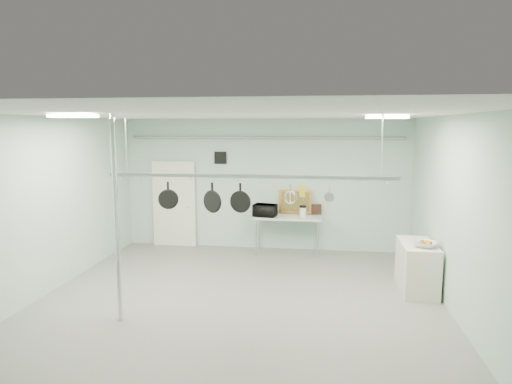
% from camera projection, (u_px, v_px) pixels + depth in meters
% --- Properties ---
extents(floor, '(8.00, 8.00, 0.00)m').
position_uv_depth(floor, '(234.00, 311.00, 7.51)').
color(floor, gray).
rests_on(floor, ground).
extents(ceiling, '(7.00, 8.00, 0.02)m').
position_uv_depth(ceiling, '(233.00, 115.00, 7.06)').
color(ceiling, silver).
rests_on(ceiling, back_wall).
extents(back_wall, '(7.00, 0.02, 3.20)m').
position_uv_depth(back_wall, '(265.00, 185.00, 11.20)').
color(back_wall, '#ADD0BB').
rests_on(back_wall, floor).
extents(right_wall, '(0.02, 8.00, 3.20)m').
position_uv_depth(right_wall, '(464.00, 222.00, 6.79)').
color(right_wall, '#ADD0BB').
rests_on(right_wall, floor).
extents(door, '(1.10, 0.10, 2.20)m').
position_uv_depth(door, '(174.00, 205.00, 11.55)').
color(door, silver).
rests_on(door, floor).
extents(wall_vent, '(0.30, 0.04, 0.30)m').
position_uv_depth(wall_vent, '(220.00, 158.00, 11.24)').
color(wall_vent, black).
rests_on(wall_vent, back_wall).
extents(conduit_pipe, '(6.60, 0.07, 0.07)m').
position_uv_depth(conduit_pipe, '(264.00, 138.00, 10.95)').
color(conduit_pipe, gray).
rests_on(conduit_pipe, back_wall).
extents(chrome_pole, '(0.08, 0.08, 3.20)m').
position_uv_depth(chrome_pole, '(117.00, 220.00, 6.94)').
color(chrome_pole, silver).
rests_on(chrome_pole, floor).
extents(prep_table, '(1.60, 0.70, 0.91)m').
position_uv_depth(prep_table, '(288.00, 219.00, 10.84)').
color(prep_table, silver).
rests_on(prep_table, floor).
extents(side_cabinet, '(0.60, 1.20, 0.90)m').
position_uv_depth(side_cabinet, '(417.00, 267.00, 8.37)').
color(side_cabinet, beige).
rests_on(side_cabinet, floor).
extents(pot_rack, '(4.80, 0.06, 1.00)m').
position_uv_depth(pot_rack, '(249.00, 174.00, 7.46)').
color(pot_rack, '#B7B7BC').
rests_on(pot_rack, ceiling).
extents(light_panel_left, '(0.65, 0.30, 0.05)m').
position_uv_depth(light_panel_left, '(73.00, 116.00, 6.59)').
color(light_panel_left, white).
rests_on(light_panel_left, ceiling).
extents(light_panel_right, '(0.65, 0.30, 0.05)m').
position_uv_depth(light_panel_right, '(387.00, 117.00, 7.31)').
color(light_panel_right, white).
rests_on(light_panel_right, ceiling).
extents(microwave, '(0.59, 0.46, 0.29)m').
position_uv_depth(microwave, '(265.00, 210.00, 10.76)').
color(microwave, black).
rests_on(microwave, prep_table).
extents(coffee_canister, '(0.15, 0.15, 0.22)m').
position_uv_depth(coffee_canister, '(303.00, 212.00, 10.72)').
color(coffee_canister, silver).
rests_on(coffee_canister, prep_table).
extents(painting_large, '(0.79, 0.18, 0.58)m').
position_uv_depth(painting_large, '(295.00, 202.00, 11.06)').
color(painting_large, '#C97F36').
rests_on(painting_large, prep_table).
extents(painting_small, '(0.31, 0.11, 0.25)m').
position_uv_depth(painting_small, '(315.00, 209.00, 11.01)').
color(painting_small, black).
rests_on(painting_small, prep_table).
extents(fruit_bowl, '(0.52, 0.52, 0.10)m').
position_uv_depth(fruit_bowl, '(425.00, 244.00, 8.04)').
color(fruit_bowl, silver).
rests_on(fruit_bowl, side_cabinet).
extents(skillet_left, '(0.34, 0.12, 0.47)m').
position_uv_depth(skillet_left, '(168.00, 196.00, 7.71)').
color(skillet_left, black).
rests_on(skillet_left, pot_rack).
extents(skillet_mid, '(0.36, 0.23, 0.52)m').
position_uv_depth(skillet_mid, '(212.00, 198.00, 7.61)').
color(skillet_mid, black).
rests_on(skillet_mid, pot_rack).
extents(skillet_right, '(0.37, 0.14, 0.51)m').
position_uv_depth(skillet_right, '(240.00, 198.00, 7.54)').
color(skillet_right, black).
rests_on(skillet_right, pot_rack).
extents(whisk, '(0.24, 0.24, 0.36)m').
position_uv_depth(whisk, '(290.00, 195.00, 7.41)').
color(whisk, '#A6A5AA').
rests_on(whisk, pot_rack).
extents(grater, '(0.09, 0.03, 0.22)m').
position_uv_depth(grater, '(302.00, 191.00, 7.38)').
color(grater, gold).
rests_on(grater, pot_rack).
extents(saucepan, '(0.18, 0.15, 0.29)m').
position_uv_depth(saucepan, '(329.00, 194.00, 7.32)').
color(saucepan, silver).
rests_on(saucepan, pot_rack).
extents(fruit_cluster, '(0.24, 0.24, 0.09)m').
position_uv_depth(fruit_cluster, '(425.00, 242.00, 8.03)').
color(fruit_cluster, '#B13010').
rests_on(fruit_cluster, fruit_bowl).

